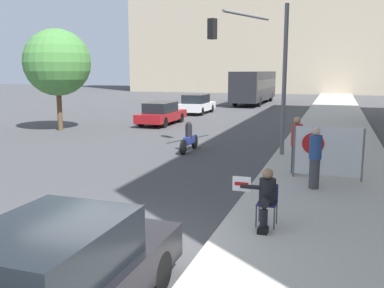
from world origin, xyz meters
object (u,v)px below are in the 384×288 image
traffic_light_pole (255,54)px  car_on_road_nearest (161,113)px  parked_car_curbside (56,278)px  car_on_road_midblock (196,104)px  seated_protester (266,196)px  jogger_on_sidewalk (315,158)px  city_bus_on_road (255,85)px  pedestrian_behind (296,144)px  protest_banner (327,152)px  motorcycle_on_road (189,139)px  street_tree_near_curb (57,63)px

traffic_light_pole → car_on_road_nearest: 11.09m
parked_car_curbside → car_on_road_midblock: (-7.13, 27.65, 0.01)m
seated_protester → car_on_road_nearest: 18.51m
seated_protester → jogger_on_sidewalk: 3.45m
city_bus_on_road → car_on_road_midblock: bearing=-101.7°
seated_protester → pedestrian_behind: size_ratio=0.68×
traffic_light_pole → city_bus_on_road: (-4.89, 26.70, -2.12)m
seated_protester → protest_banner: size_ratio=0.61×
car_on_road_nearest → motorcycle_on_road: bearing=-60.1°
traffic_light_pole → seated_protester: bearing=-77.7°
jogger_on_sidewalk → car_on_road_nearest: 16.16m
protest_banner → motorcycle_on_road: (-5.59, 3.64, -0.45)m
jogger_on_sidewalk → city_bus_on_road: size_ratio=0.14×
parked_car_curbside → street_tree_near_curb: bearing=125.5°
protest_banner → motorcycle_on_road: protest_banner is taller
jogger_on_sidewalk → street_tree_near_curb: size_ratio=0.30×
pedestrian_behind → protest_banner: size_ratio=0.89×
seated_protester → street_tree_near_curb: (-13.50, 11.88, 2.97)m
pedestrian_behind → city_bus_on_road: bearing=-123.6°
parked_car_curbside → motorcycle_on_road: bearing=101.3°
pedestrian_behind → seated_protester: bearing=41.7°
car_on_road_midblock → street_tree_near_curb: bearing=-110.7°
protest_banner → parked_car_curbside: (-3.10, -8.77, -0.25)m
car_on_road_nearest → pedestrian_behind: bearing=-50.4°
seated_protester → car_on_road_midblock: 25.12m
protest_banner → traffic_light_pole: size_ratio=0.36×
pedestrian_behind → car_on_road_midblock: size_ratio=0.41×
pedestrian_behind → parked_car_curbside: (-2.17, -9.24, -0.33)m
car_on_road_nearest → car_on_road_midblock: (-0.07, 7.27, 0.04)m
pedestrian_behind → street_tree_near_curb: street_tree_near_curb is taller
pedestrian_behind → parked_car_curbside: 9.49m
parked_car_curbside → street_tree_near_curb: size_ratio=0.75×
street_tree_near_curb → pedestrian_behind: bearing=-26.8°
jogger_on_sidewalk → city_bus_on_road: city_bus_on_road is taller
traffic_light_pole → motorcycle_on_road: 4.36m
jogger_on_sidewalk → car_on_road_nearest: bearing=-61.6°
parked_car_curbside → protest_banner: bearing=70.5°
city_bus_on_road → motorcycle_on_road: bearing=-85.3°
car_on_road_nearest → traffic_light_pole: bearing=-46.9°
seated_protester → city_bus_on_road: size_ratio=0.10×
parked_car_curbside → car_on_road_nearest: (-7.07, 20.38, -0.04)m
protest_banner → motorcycle_on_road: size_ratio=0.97×
pedestrian_behind → protest_banner: 1.05m
protest_banner → city_bus_on_road: (-7.82, 30.58, 0.88)m
motorcycle_on_road → street_tree_near_curb: size_ratio=0.37×
car_on_road_nearest → city_bus_on_road: city_bus_on_road is taller
street_tree_near_curb → parked_car_curbside: bearing=-54.5°
traffic_light_pole → motorcycle_on_road: size_ratio=2.72×
protest_banner → traffic_light_pole: 5.72m
seated_protester → street_tree_near_curb: size_ratio=0.22×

